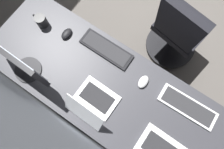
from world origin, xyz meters
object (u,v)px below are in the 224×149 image
object	(u,v)px
coffee_mug	(41,21)
office_chair	(178,32)
drawer_pedestal	(102,94)
laptop_left	(92,104)
keyboard_main	(106,49)
mouse_main	(67,34)
keyboard_spare	(187,107)
mouse_spare	(143,82)
monitor_primary	(14,59)

from	to	relation	value
coffee_mug	office_chair	size ratio (longest dim) A/B	0.13
drawer_pedestal	office_chair	distance (m)	0.92
laptop_left	keyboard_main	size ratio (longest dim) A/B	0.70
mouse_main	office_chair	world-z (taller)	office_chair
mouse_main	office_chair	xyz separation A→B (m)	(-0.71, -0.68, -0.29)
drawer_pedestal	mouse_main	bearing A→B (deg)	-23.61
keyboard_main	keyboard_spare	world-z (taller)	same
laptop_left	mouse_main	size ratio (longest dim) A/B	2.85
keyboard_main	laptop_left	bearing A→B (deg)	111.36
keyboard_spare	office_chair	size ratio (longest dim) A/B	0.44
keyboard_main	mouse_spare	world-z (taller)	mouse_spare
mouse_spare	drawer_pedestal	bearing A→B (deg)	38.98
mouse_spare	keyboard_main	bearing A→B (deg)	-9.49
drawer_pedestal	keyboard_main	bearing A→B (deg)	-66.22
laptop_left	keyboard_main	xyz separation A→B (m)	(0.16, -0.40, -0.04)
mouse_spare	office_chair	bearing A→B (deg)	-91.38
laptop_left	office_chair	size ratio (longest dim) A/B	0.31
mouse_spare	office_chair	xyz separation A→B (m)	(-0.02, -0.67, -0.29)
keyboard_spare	mouse_main	size ratio (longest dim) A/B	4.08
keyboard_spare	mouse_spare	size ratio (longest dim) A/B	4.08
keyboard_spare	office_chair	world-z (taller)	office_chair
laptop_left	mouse_main	bearing A→B (deg)	-34.30
monitor_primary	mouse_spare	size ratio (longest dim) A/B	4.79
coffee_mug	office_chair	xyz separation A→B (m)	(-0.93, -0.71, -0.32)
laptop_left	office_chair	bearing A→B (deg)	-102.77
drawer_pedestal	keyboard_main	size ratio (longest dim) A/B	1.65
monitor_primary	mouse_spare	xyz separation A→B (m)	(-0.76, -0.40, -0.22)
mouse_spare	office_chair	distance (m)	0.73
keyboard_spare	mouse_main	xyz separation A→B (m)	(1.05, 0.04, 0.01)
mouse_main	coffee_mug	xyz separation A→B (m)	(0.22, 0.03, 0.03)
mouse_spare	office_chair	size ratio (longest dim) A/B	0.11
drawer_pedestal	office_chair	world-z (taller)	office_chair
laptop_left	mouse_main	distance (m)	0.59
drawer_pedestal	mouse_main	distance (m)	0.63
drawer_pedestal	monitor_primary	xyz separation A→B (m)	(0.51, 0.20, 0.62)
drawer_pedestal	keyboard_spare	distance (m)	0.76
laptop_left	keyboard_main	world-z (taller)	laptop_left
mouse_spare	coffee_mug	size ratio (longest dim) A/B	0.83
monitor_primary	keyboard_spare	xyz separation A→B (m)	(-1.12, -0.43, -0.22)
keyboard_main	keyboard_spare	size ratio (longest dim) A/B	0.99
keyboard_spare	drawer_pedestal	bearing A→B (deg)	20.73
drawer_pedestal	laptop_left	world-z (taller)	laptop_left
monitor_primary	mouse_spare	world-z (taller)	monitor_primary
keyboard_spare	monitor_primary	bearing A→B (deg)	20.92
mouse_main	mouse_spare	distance (m)	0.70
drawer_pedestal	keyboard_main	world-z (taller)	keyboard_main
monitor_primary	mouse_main	size ratio (longest dim) A/B	4.79
keyboard_main	mouse_main	distance (m)	0.34
drawer_pedestal	mouse_spare	distance (m)	0.52
keyboard_spare	mouse_spare	xyz separation A→B (m)	(0.36, 0.03, 0.01)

